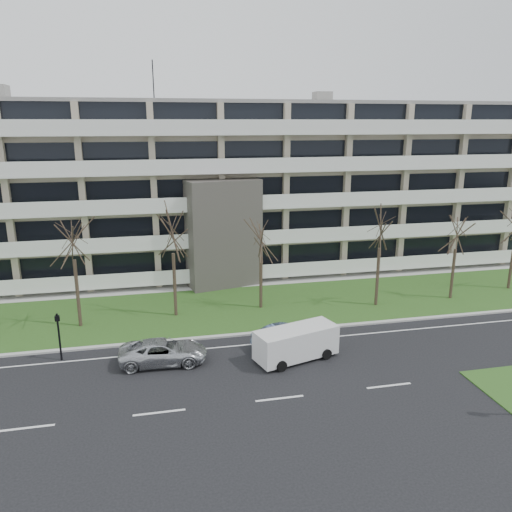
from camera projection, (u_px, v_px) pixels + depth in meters
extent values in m
plane|color=black|center=(280.00, 399.00, 25.23)|extent=(160.00, 160.00, 0.00)
cube|color=#2F501A|center=(236.00, 307.00, 37.49)|extent=(90.00, 10.00, 0.06)
cube|color=#B2B2AD|center=(249.00, 334.00, 32.77)|extent=(90.00, 0.35, 0.12)
cube|color=#B2B2AD|center=(225.00, 285.00, 42.68)|extent=(90.00, 2.00, 0.08)
cube|color=white|center=(253.00, 344.00, 31.37)|extent=(90.00, 0.12, 0.01)
cube|color=#B3A38B|center=(212.00, 187.00, 47.33)|extent=(60.00, 12.00, 15.00)
cube|color=gray|center=(210.00, 103.00, 45.33)|extent=(60.50, 12.50, 0.30)
cube|color=#4C4742|center=(224.00, 234.00, 41.51)|extent=(6.39, 3.69, 9.00)
cube|color=black|center=(225.00, 263.00, 41.98)|extent=(4.92, 1.19, 3.50)
cylinder|color=black|center=(153.00, 81.00, 43.83)|extent=(0.10, 0.10, 3.50)
cube|color=black|center=(223.00, 258.00, 43.07)|extent=(58.00, 0.10, 1.80)
cube|color=white|center=(224.00, 277.00, 42.82)|extent=(58.00, 1.40, 0.22)
cube|color=white|center=(225.00, 273.00, 42.05)|extent=(58.00, 0.08, 1.00)
cube|color=black|center=(222.00, 224.00, 42.28)|extent=(58.00, 0.10, 1.80)
cube|color=white|center=(223.00, 243.00, 42.03)|extent=(58.00, 1.40, 0.22)
cube|color=white|center=(224.00, 238.00, 41.26)|extent=(58.00, 0.08, 1.00)
cube|color=black|center=(221.00, 189.00, 41.50)|extent=(58.00, 0.10, 1.80)
cube|color=white|center=(223.00, 208.00, 41.25)|extent=(58.00, 1.40, 0.22)
cube|color=white|center=(224.00, 202.00, 40.48)|extent=(58.00, 0.08, 1.00)
cube|color=black|center=(221.00, 152.00, 40.71)|extent=(58.00, 0.10, 1.80)
cube|color=white|center=(222.00, 172.00, 40.46)|extent=(58.00, 1.40, 0.22)
cube|color=white|center=(223.00, 165.00, 39.69)|extent=(58.00, 0.08, 1.00)
cube|color=black|center=(220.00, 114.00, 39.93)|extent=(58.00, 0.10, 1.80)
cube|color=white|center=(221.00, 134.00, 39.68)|extent=(58.00, 1.40, 0.22)
cube|color=white|center=(223.00, 126.00, 38.91)|extent=(58.00, 0.08, 1.00)
imported|color=#B7BABF|center=(163.00, 352.00, 28.79)|extent=(5.13, 2.57, 1.39)
imported|color=#6883B4|center=(287.00, 336.00, 30.82)|extent=(4.51, 2.45, 1.41)
cube|color=white|center=(296.00, 342.00, 29.20)|extent=(5.23, 3.13, 1.73)
cube|color=black|center=(296.00, 334.00, 29.07)|extent=(4.84, 2.90, 0.64)
cube|color=white|center=(328.00, 337.00, 30.31)|extent=(0.79, 1.75, 1.09)
cylinder|color=black|center=(281.00, 366.00, 27.91)|extent=(0.68, 0.40, 0.64)
cylinder|color=black|center=(265.00, 353.00, 29.46)|extent=(0.68, 0.40, 0.64)
cylinder|color=black|center=(326.00, 354.00, 29.34)|extent=(0.68, 0.40, 0.64)
cylinder|color=black|center=(309.00, 342.00, 30.88)|extent=(0.68, 0.40, 0.64)
cylinder|color=black|center=(59.00, 337.00, 28.93)|extent=(0.12, 0.12, 2.92)
cube|color=black|center=(57.00, 318.00, 28.63)|extent=(0.29, 0.24, 0.31)
sphere|color=red|center=(57.00, 318.00, 28.63)|extent=(0.14, 0.14, 0.14)
cylinder|color=#382B21|center=(78.00, 294.00, 33.49)|extent=(0.24, 0.24, 4.74)
cylinder|color=#382B21|center=(175.00, 285.00, 35.37)|extent=(0.24, 0.24, 4.66)
cylinder|color=#382B21|center=(261.00, 283.00, 36.95)|extent=(0.24, 0.24, 4.01)
cylinder|color=#382B21|center=(377.00, 277.00, 37.42)|extent=(0.24, 0.24, 4.49)
cylinder|color=#382B21|center=(453.00, 274.00, 38.94)|extent=(0.24, 0.24, 4.04)
cylinder|color=#382B21|center=(511.00, 264.00, 41.21)|extent=(0.24, 0.24, 4.22)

